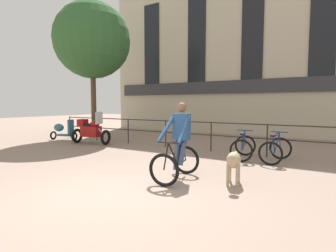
{
  "coord_description": "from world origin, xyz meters",
  "views": [
    {
      "loc": [
        3.43,
        -3.39,
        1.66
      ],
      "look_at": [
        -0.35,
        2.86,
        1.05
      ],
      "focal_mm": 28.0,
      "sensor_mm": 36.0,
      "label": 1
    }
  ],
  "objects_px": {
    "cyclist_with_bike": "(178,145)",
    "parked_bicycle_mid_left": "(276,150)",
    "parked_scooter": "(63,130)",
    "dog": "(233,161)",
    "parked_bicycle_near_lamp": "(243,147)",
    "parked_motorcycle": "(91,131)"
  },
  "relations": [
    {
      "from": "parked_motorcycle",
      "to": "parked_scooter",
      "type": "distance_m",
      "value": 2.02
    },
    {
      "from": "parked_bicycle_near_lamp",
      "to": "parked_scooter",
      "type": "height_order",
      "value": "parked_scooter"
    },
    {
      "from": "cyclist_with_bike",
      "to": "parked_scooter",
      "type": "distance_m",
      "value": 8.09
    },
    {
      "from": "parked_bicycle_mid_left",
      "to": "parked_scooter",
      "type": "bearing_deg",
      "value": 6.69
    },
    {
      "from": "parked_motorcycle",
      "to": "dog",
      "type": "bearing_deg",
      "value": -117.99
    },
    {
      "from": "dog",
      "to": "parked_bicycle_near_lamp",
      "type": "distance_m",
      "value": 2.74
    },
    {
      "from": "parked_motorcycle",
      "to": "parked_bicycle_near_lamp",
      "type": "relative_size",
      "value": 1.39
    },
    {
      "from": "parked_scooter",
      "to": "parked_motorcycle",
      "type": "bearing_deg",
      "value": -105.73
    },
    {
      "from": "cyclist_with_bike",
      "to": "parked_bicycle_near_lamp",
      "type": "height_order",
      "value": "cyclist_with_bike"
    },
    {
      "from": "cyclist_with_bike",
      "to": "parked_bicycle_near_lamp",
      "type": "bearing_deg",
      "value": 73.2
    },
    {
      "from": "cyclist_with_bike",
      "to": "parked_scooter",
      "type": "xyz_separation_m",
      "value": [
        -7.61,
        2.72,
        -0.3
      ]
    },
    {
      "from": "parked_scooter",
      "to": "parked_bicycle_mid_left",
      "type": "bearing_deg",
      "value": -100.5
    },
    {
      "from": "parked_scooter",
      "to": "cyclist_with_bike",
      "type": "bearing_deg",
      "value": -121.13
    },
    {
      "from": "dog",
      "to": "parked_scooter",
      "type": "bearing_deg",
      "value": 154.21
    },
    {
      "from": "cyclist_with_bike",
      "to": "dog",
      "type": "bearing_deg",
      "value": 5.46
    },
    {
      "from": "parked_motorcycle",
      "to": "parked_bicycle_near_lamp",
      "type": "height_order",
      "value": "parked_motorcycle"
    },
    {
      "from": "dog",
      "to": "parked_scooter",
      "type": "distance_m",
      "value": 9.16
    },
    {
      "from": "cyclist_with_bike",
      "to": "parked_bicycle_mid_left",
      "type": "bearing_deg",
      "value": 57.33
    },
    {
      "from": "parked_bicycle_near_lamp",
      "to": "dog",
      "type": "bearing_deg",
      "value": 92.32
    },
    {
      "from": "parked_motorcycle",
      "to": "parked_bicycle_mid_left",
      "type": "xyz_separation_m",
      "value": [
        7.2,
        0.31,
        -0.2
      ]
    },
    {
      "from": "dog",
      "to": "cyclist_with_bike",
      "type": "bearing_deg",
      "value": 179.37
    },
    {
      "from": "parked_bicycle_near_lamp",
      "to": "cyclist_with_bike",
      "type": "bearing_deg",
      "value": 68.23
    }
  ]
}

